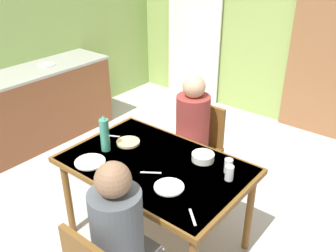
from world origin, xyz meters
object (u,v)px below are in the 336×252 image
(person_near_diner, at_px, (119,227))
(water_bottle_green_near, at_px, (105,134))
(dining_table, at_px, (156,171))
(serving_bowl_center, at_px, (203,157))
(person_far_diner, at_px, (192,123))
(kitchen_counter, at_px, (30,108))
(chair_far_diner, at_px, (199,144))

(person_near_diner, height_order, water_bottle_green_near, person_near_diner)
(dining_table, xyz_separation_m, serving_bowl_center, (0.25, 0.25, 0.10))
(dining_table, distance_m, person_far_diner, 0.69)
(person_near_diner, height_order, serving_bowl_center, person_near_diner)
(kitchen_counter, height_order, water_bottle_green_near, water_bottle_green_near)
(person_far_diner, bearing_deg, kitchen_counter, 9.38)
(kitchen_counter, relative_size, person_near_diner, 2.65)
(serving_bowl_center, bearing_deg, person_near_diner, -87.28)
(dining_table, relative_size, person_far_diner, 1.79)
(chair_far_diner, xyz_separation_m, water_bottle_green_near, (-0.29, -0.90, 0.40))
(person_near_diner, xyz_separation_m, water_bottle_green_near, (-0.72, 0.57, 0.11))
(dining_table, bearing_deg, serving_bowl_center, 45.32)
(chair_far_diner, distance_m, person_near_diner, 1.56)
(chair_far_diner, relative_size, water_bottle_green_near, 2.90)
(kitchen_counter, xyz_separation_m, dining_table, (2.22, -0.32, 0.23))
(water_bottle_green_near, bearing_deg, person_far_diner, 69.55)
(kitchen_counter, height_order, serving_bowl_center, kitchen_counter)
(chair_far_diner, bearing_deg, person_near_diner, 106.61)
(kitchen_counter, bearing_deg, serving_bowl_center, -1.60)
(dining_table, distance_m, serving_bowl_center, 0.37)
(kitchen_counter, bearing_deg, chair_far_diner, 13.00)
(person_near_diner, xyz_separation_m, person_far_diner, (-0.44, 1.33, 0.00))
(serving_bowl_center, bearing_deg, dining_table, -134.68)
(kitchen_counter, distance_m, dining_table, 2.25)
(dining_table, height_order, person_near_diner, person_near_diner)
(dining_table, relative_size, chair_far_diner, 1.58)
(chair_far_diner, bearing_deg, water_bottle_green_near, 72.44)
(kitchen_counter, relative_size, water_bottle_green_near, 6.81)
(kitchen_counter, bearing_deg, person_far_diner, 9.38)
(dining_table, xyz_separation_m, water_bottle_green_near, (-0.43, -0.10, 0.22))
(kitchen_counter, bearing_deg, dining_table, -8.30)
(serving_bowl_center, bearing_deg, person_far_diner, 133.78)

